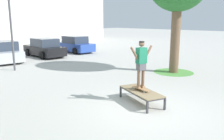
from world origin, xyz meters
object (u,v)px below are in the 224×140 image
Objects in this scene: skater at (141,61)px; light_post at (9,4)px; skate_box at (141,92)px; car_blue at (74,45)px; skateboard at (141,88)px; car_silver at (3,52)px; car_black at (44,48)px.

light_post reaches higher than skater.
skater is at bearing 71.50° from skate_box.
car_blue is 0.72× the size of light_post.
car_silver reaches higher than skateboard.
car_black is 0.73× the size of light_post.
car_silver is (-0.23, 12.41, 0.15)m from skateboard.
skate_box is 9.56m from light_post.
car_blue is at bearing 63.57° from skate_box.
skater is 0.39× the size of car_silver.
car_black is at bearing 75.97° from skater.
car_black is at bearing 2.93° from car_silver.
skateboard is 0.20× the size of car_blue.
car_blue is (6.52, 13.10, 0.15)m from skateboard.
skateboard is at bearing -116.45° from car_blue.
car_blue is (6.52, 13.09, -0.84)m from skater.
car_black is at bearing 75.97° from skateboard.
light_post is (-7.44, -4.25, 3.13)m from car_blue.
car_silver reaches higher than skate_box.
car_silver is (-0.22, 12.45, 0.28)m from skate_box.
skateboard is 12.41m from car_silver.
skater reaches higher than car_silver.
skate_box is at bearing -89.01° from car_silver.
car_black is 3.41m from car_blue.
light_post is (-4.06, -3.74, 3.13)m from car_black.
car_silver is at bearing 90.99° from skate_box.
skater is 0.40× the size of car_black.
skateboard is (0.01, 0.04, 0.12)m from skate_box.
skateboard is at bearing -84.06° from light_post.
skateboard is at bearing -88.94° from car_silver.
car_blue is 9.12m from light_post.
car_black is at bearing 42.62° from light_post.
skateboard is at bearing 71.19° from skate_box.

